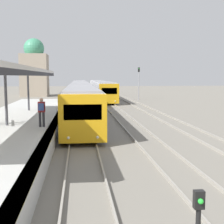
% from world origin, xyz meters
% --- Properties ---
extents(platform_canopy, '(4.00, 20.53, 3.36)m').
position_xyz_m(platform_canopy, '(-4.40, 18.25, 4.10)').
color(platform_canopy, beige).
rests_on(platform_canopy, station_platform).
extents(person_on_platform, '(0.40, 0.40, 1.66)m').
position_xyz_m(person_on_platform, '(-2.32, 17.42, 1.85)').
color(person_on_platform, '#2D2D33').
rests_on(person_on_platform, station_platform).
extents(train_near, '(2.56, 49.46, 2.94)m').
position_xyz_m(train_near, '(0.00, 40.31, 1.64)').
color(train_near, gold).
rests_on(train_near, ground_plane).
extents(train_far, '(2.56, 31.20, 2.92)m').
position_xyz_m(train_far, '(3.69, 54.65, 1.62)').
color(train_far, gold).
rests_on(train_far, ground_plane).
extents(signal_post_near, '(0.20, 0.21, 1.57)m').
position_xyz_m(signal_post_near, '(2.09, 5.00, 0.99)').
color(signal_post_near, black).
rests_on(signal_post_near, ground_plane).
extents(signal_mast_far, '(0.28, 0.29, 5.16)m').
position_xyz_m(signal_mast_far, '(9.41, 48.95, 3.24)').
color(signal_mast_far, gray).
rests_on(signal_mast_far, ground_plane).
extents(distant_domed_building, '(4.91, 4.91, 10.80)m').
position_xyz_m(distant_domed_building, '(-8.44, 59.83, 5.04)').
color(distant_domed_building, gray).
rests_on(distant_domed_building, ground_plane).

